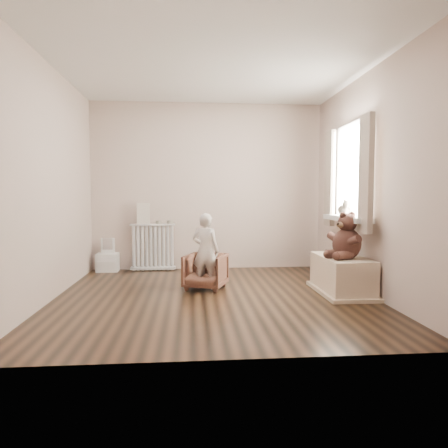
{
  "coord_description": "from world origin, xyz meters",
  "views": [
    {
      "loc": [
        -0.27,
        -4.52,
        1.15
      ],
      "look_at": [
        0.15,
        0.45,
        0.8
      ],
      "focal_mm": 32.0,
      "sensor_mm": 36.0,
      "label": 1
    }
  ],
  "objects": [
    {
      "name": "back_wall",
      "position": [
        0.0,
        1.8,
        1.3
      ],
      "size": [
        3.6,
        0.02,
        2.6
      ],
      "primitive_type": "cube",
      "color": "beige",
      "rests_on": "ground"
    },
    {
      "name": "plush_cat",
      "position": [
        1.66,
        0.36,
        1.0
      ],
      "size": [
        0.15,
        0.24,
        0.21
      ],
      "primitive_type": null,
      "rotation": [
        0.0,
        0.0,
        -0.0
      ],
      "color": "#655D53",
      "rests_on": "window_sill"
    },
    {
      "name": "radiator",
      "position": [
        -0.85,
        1.68,
        0.39
      ],
      "size": [
        0.69,
        0.13,
        0.72
      ],
      "primitive_type": "cube",
      "color": "silver",
      "rests_on": "floor"
    },
    {
      "name": "window",
      "position": [
        1.76,
        0.3,
        1.45
      ],
      "size": [
        0.03,
        0.9,
        1.1
      ],
      "primitive_type": "cube",
      "color": "white",
      "rests_on": "right_wall"
    },
    {
      "name": "tin_a",
      "position": [
        -0.76,
        1.68,
        0.75
      ],
      "size": [
        0.09,
        0.09,
        0.05
      ],
      "primitive_type": "cylinder",
      "color": "#A59E8C",
      "rests_on": "radiator"
    },
    {
      "name": "curtain_right",
      "position": [
        1.65,
        0.87,
        1.39
      ],
      "size": [
        0.06,
        0.26,
        1.3
      ],
      "primitive_type": "cube",
      "color": "#B6A490",
      "rests_on": "right_wall"
    },
    {
      "name": "ceiling",
      "position": [
        0.0,
        0.0,
        2.6
      ],
      "size": [
        3.6,
        3.6,
        0.01
      ],
      "primitive_type": "cube",
      "color": "white",
      "rests_on": "ground"
    },
    {
      "name": "toy_vanity",
      "position": [
        -1.54,
        1.65,
        0.28
      ],
      "size": [
        0.32,
        0.23,
        0.51
      ],
      "primitive_type": "cube",
      "color": "silver",
      "rests_on": "floor"
    },
    {
      "name": "child",
      "position": [
        -0.09,
        0.32,
        0.48
      ],
      "size": [
        0.39,
        0.33,
        0.93
      ],
      "primitive_type": "imported",
      "rotation": [
        0.0,
        0.0,
        2.78
      ],
      "color": "silver",
      "rests_on": "armchair"
    },
    {
      "name": "window_sill",
      "position": [
        1.67,
        0.3,
        0.87
      ],
      "size": [
        0.22,
        1.1,
        0.06
      ],
      "primitive_type": "cube",
      "color": "silver",
      "rests_on": "right_wall"
    },
    {
      "name": "front_wall",
      "position": [
        0.0,
        -1.8,
        1.3
      ],
      "size": [
        3.6,
        0.02,
        2.6
      ],
      "primitive_type": "cube",
      "color": "beige",
      "rests_on": "ground"
    },
    {
      "name": "floor",
      "position": [
        0.0,
        0.0,
        0.0
      ],
      "size": [
        3.6,
        3.6,
        0.01
      ],
      "primitive_type": "cube",
      "color": "black",
      "rests_on": "ground"
    },
    {
      "name": "toy_bench",
      "position": [
        1.52,
        0.03,
        0.2
      ],
      "size": [
        0.49,
        0.92,
        0.43
      ],
      "primitive_type": "cube",
      "color": "beige",
      "rests_on": "floor"
    },
    {
      "name": "left_wall",
      "position": [
        -1.8,
        0.0,
        1.3
      ],
      "size": [
        0.02,
        3.6,
        2.6
      ],
      "primitive_type": "cube",
      "color": "beige",
      "rests_on": "ground"
    },
    {
      "name": "teddy_bear",
      "position": [
        1.53,
        -0.09,
        0.67
      ],
      "size": [
        0.52,
        0.46,
        0.53
      ],
      "primitive_type": null,
      "rotation": [
        0.0,
        0.0,
        0.37
      ],
      "color": "#341C16",
      "rests_on": "toy_bench"
    },
    {
      "name": "armchair",
      "position": [
        -0.09,
        0.37,
        0.22
      ],
      "size": [
        0.61,
        0.62,
        0.44
      ],
      "primitive_type": "imported",
      "rotation": [
        0.0,
        0.0,
        -0.37
      ],
      "color": "brown",
      "rests_on": "floor"
    },
    {
      "name": "paper_doll",
      "position": [
        -0.99,
        1.68,
        0.88
      ],
      "size": [
        0.19,
        0.02,
        0.32
      ],
      "primitive_type": "cube",
      "color": "beige",
      "rests_on": "radiator"
    },
    {
      "name": "curtain_left",
      "position": [
        1.65,
        -0.27,
        1.39
      ],
      "size": [
        0.06,
        0.26,
        1.3
      ],
      "primitive_type": "cube",
      "color": "#B6A490",
      "rests_on": "right_wall"
    },
    {
      "name": "tin_b",
      "position": [
        -0.58,
        1.68,
        0.75
      ],
      "size": [
        0.1,
        0.1,
        0.05
      ],
      "primitive_type": "cylinder",
      "color": "#A59E8C",
      "rests_on": "radiator"
    },
    {
      "name": "right_wall",
      "position": [
        1.8,
        0.0,
        1.3
      ],
      "size": [
        0.02,
        3.6,
        2.6
      ],
      "primitive_type": "cube",
      "color": "beige",
      "rests_on": "ground"
    }
  ]
}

